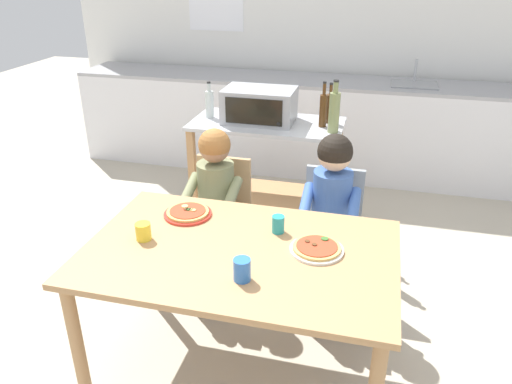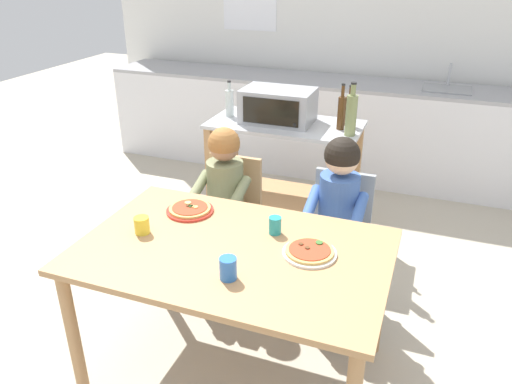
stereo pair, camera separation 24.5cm
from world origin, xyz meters
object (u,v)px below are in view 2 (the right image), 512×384
at_px(child_in_olive_shirt, 221,193).
at_px(drinking_cup_yellow, 142,225).
at_px(pizza_plate_white, 310,252).
at_px(dining_table, 233,265).
at_px(drinking_cup_teal, 275,225).
at_px(bottle_tall_green_wine, 230,102).
at_px(dining_chair_right, 338,231).
at_px(bottle_slim_sauce, 349,110).
at_px(pizza_plate_red_rimmed, 190,209).
at_px(bottle_dark_olive_oil, 341,112).
at_px(dining_chair_left, 230,211).
at_px(drinking_cup_blue, 228,268).
at_px(child_in_blue_striped_shirt, 336,209).
at_px(bottle_brown_beer, 351,114).
at_px(toaster_oven, 278,106).
at_px(kitchen_island_cart, 284,162).

xyz_separation_m(child_in_olive_shirt, drinking_cup_yellow, (-0.11, -0.67, 0.11)).
relative_size(child_in_olive_shirt, pizza_plate_white, 4.22).
distance_m(dining_table, drinking_cup_teal, 0.27).
distance_m(bottle_tall_green_wine, drinking_cup_teal, 1.48).
relative_size(dining_chair_right, child_in_olive_shirt, 0.79).
height_order(bottle_slim_sauce, pizza_plate_red_rimmed, bottle_slim_sauce).
bearing_deg(bottle_dark_olive_oil, dining_chair_left, -127.96).
bearing_deg(drinking_cup_blue, bottle_tall_green_wine, 113.06).
relative_size(bottle_tall_green_wine, dining_chair_left, 0.32).
bearing_deg(drinking_cup_yellow, pizza_plate_white, 7.02).
distance_m(dining_table, child_in_blue_striped_shirt, 0.73).
bearing_deg(pizza_plate_red_rimmed, bottle_slim_sauce, 66.46).
relative_size(child_in_olive_shirt, pizza_plate_red_rimmed, 4.20).
height_order(dining_chair_left, child_in_blue_striped_shirt, child_in_blue_striped_shirt).
xyz_separation_m(bottle_brown_beer, child_in_olive_shirt, (-0.61, -0.69, -0.35)).
height_order(bottle_tall_green_wine, pizza_plate_red_rimmed, bottle_tall_green_wine).
bearing_deg(bottle_tall_green_wine, bottle_dark_olive_oil, -0.68).
height_order(bottle_tall_green_wine, dining_chair_right, bottle_tall_green_wine).
xyz_separation_m(dining_table, dining_chair_left, (-0.35, 0.76, -0.16)).
relative_size(dining_chair_right, pizza_plate_red_rimmed, 3.31).
relative_size(toaster_oven, bottle_dark_olive_oil, 1.58).
relative_size(bottle_slim_sauce, drinking_cup_blue, 2.88).
xyz_separation_m(kitchen_island_cart, pizza_plate_white, (0.55, -1.36, 0.16)).
xyz_separation_m(drinking_cup_yellow, drinking_cup_teal, (0.60, 0.22, 0.00)).
distance_m(bottle_dark_olive_oil, bottle_slim_sauce, 0.11).
bearing_deg(bottle_slim_sauce, drinking_cup_blue, -94.53).
bearing_deg(child_in_olive_shirt, dining_table, -61.48).
bearing_deg(kitchen_island_cart, bottle_slim_sauce, 13.49).
height_order(bottle_tall_green_wine, child_in_olive_shirt, bottle_tall_green_wine).
bearing_deg(drinking_cup_teal, bottle_dark_olive_oil, 88.01).
xyz_separation_m(pizza_plate_red_rimmed, drinking_cup_teal, (0.48, -0.05, 0.03)).
xyz_separation_m(bottle_slim_sauce, dining_table, (-0.21, -1.54, -0.34)).
bearing_deg(pizza_plate_white, drinking_cup_teal, 149.15).
relative_size(kitchen_island_cart, drinking_cup_teal, 12.44).
height_order(kitchen_island_cart, drinking_cup_yellow, kitchen_island_cart).
xyz_separation_m(bottle_brown_beer, child_in_blue_striped_shirt, (0.08, -0.70, -0.33)).
distance_m(bottle_dark_olive_oil, drinking_cup_yellow, 1.61).
distance_m(drinking_cup_teal, drinking_cup_blue, 0.42).
bearing_deg(bottle_tall_green_wine, toaster_oven, -0.69).
distance_m(toaster_oven, child_in_blue_striped_shirt, 1.05).
xyz_separation_m(pizza_plate_red_rimmed, pizza_plate_white, (0.69, -0.18, 0.00)).
height_order(bottle_brown_beer, drinking_cup_teal, bottle_brown_beer).
height_order(bottle_brown_beer, child_in_blue_striped_shirt, bottle_brown_beer).
xyz_separation_m(toaster_oven, drinking_cup_blue, (0.34, -1.66, -0.21)).
bearing_deg(drinking_cup_yellow, dining_chair_right, 44.27).
bearing_deg(pizza_plate_red_rimmed, bottle_tall_green_wine, 103.52).
distance_m(kitchen_island_cart, dining_table, 1.46).
relative_size(dining_table, pizza_plate_white, 5.78).
relative_size(bottle_brown_beer, drinking_cup_teal, 4.06).
height_order(toaster_oven, pizza_plate_red_rimmed, toaster_oven).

